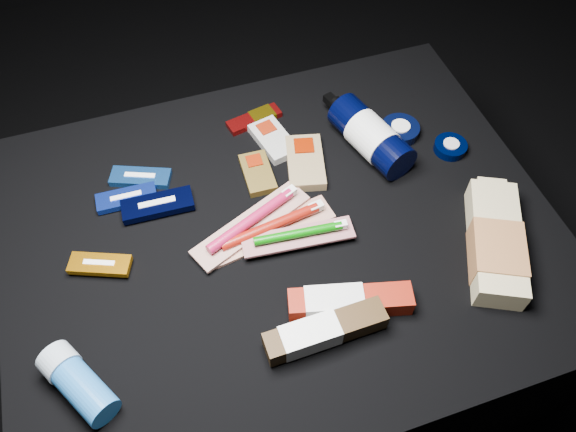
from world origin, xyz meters
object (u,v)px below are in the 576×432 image
object	(u,v)px
lotion_bottle	(371,136)
bodywash_bottle	(496,244)
toothpaste_carton_red	(344,302)
deodorant_stick	(78,383)

from	to	relation	value
lotion_bottle	bodywash_bottle	xyz separation A→B (m)	(0.11, -0.29, -0.01)
bodywash_bottle	toothpaste_carton_red	size ratio (longest dim) A/B	1.22
lotion_bottle	toothpaste_carton_red	distance (m)	0.36
deodorant_stick	lotion_bottle	bearing A→B (deg)	-2.44
deodorant_stick	toothpaste_carton_red	size ratio (longest dim) A/B	0.69
toothpaste_carton_red	deodorant_stick	bearing A→B (deg)	-165.47
deodorant_stick	toothpaste_carton_red	xyz separation A→B (m)	(0.42, 0.00, -0.01)
lotion_bottle	deodorant_stick	distance (m)	0.67
lotion_bottle	toothpaste_carton_red	xyz separation A→B (m)	(-0.18, -0.31, -0.02)
lotion_bottle	bodywash_bottle	bearing A→B (deg)	-85.08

